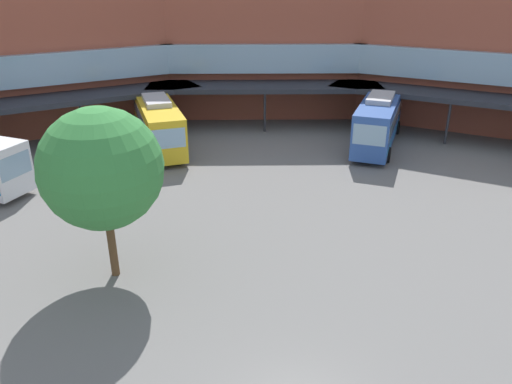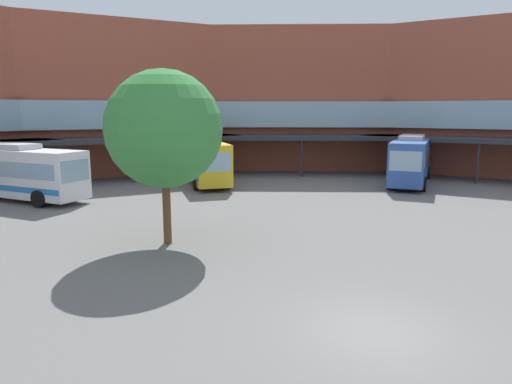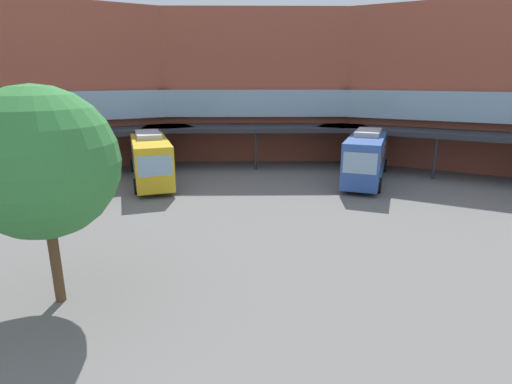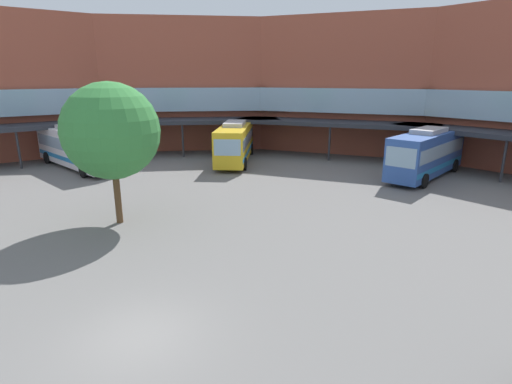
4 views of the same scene
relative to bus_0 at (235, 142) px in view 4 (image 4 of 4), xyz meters
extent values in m
plane|color=slate|center=(1.68, -27.39, -1.93)|extent=(122.91, 122.91, 0.00)
cylinder|color=#2D2D33|center=(21.83, -5.36, -0.19)|extent=(0.20, 0.20, 3.48)
cube|color=#9E4C38|center=(10.59, 7.96, 5.02)|extent=(20.67, 10.66, 13.90)
cube|color=#8CADC6|center=(10.44, 7.38, 3.63)|extent=(18.81, 10.41, 2.43)
cube|color=#282B33|center=(9.37, 3.11, 1.54)|extent=(20.18, 8.72, 0.40)
cylinder|color=#2D2D33|center=(8.98, 1.56, -0.19)|extent=(0.20, 0.20, 3.48)
cube|color=#9E4C38|center=(-7.23, 7.96, 5.02)|extent=(20.67, 10.66, 13.90)
cube|color=#8CADC6|center=(-7.09, 7.38, 3.63)|extent=(18.81, 10.41, 2.43)
cube|color=#282B33|center=(-6.01, 3.11, 1.54)|extent=(20.18, 8.72, 0.40)
cylinder|color=#2D2D33|center=(-5.62, 1.56, -0.19)|extent=(0.20, 0.20, 3.48)
cube|color=#9E4C38|center=(-22.93, -0.49, 5.02)|extent=(18.66, 17.80, 13.90)
cube|color=#8CADC6|center=(-22.52, -0.93, 3.63)|extent=(17.37, 16.64, 2.43)
cube|color=#282B33|center=(-19.55, -4.18, 1.54)|extent=(17.31, 16.32, 0.40)
cylinder|color=#2D2D33|center=(-18.47, -5.36, -0.19)|extent=(0.20, 0.20, 3.48)
cube|color=gold|center=(0.00, 0.02, -0.03)|extent=(3.11, 10.90, 3.11)
cube|color=#8CADC6|center=(0.00, 0.02, 0.35)|extent=(3.13, 10.26, 1.00)
cube|color=#267FBF|center=(0.00, 0.02, -0.90)|extent=(3.13, 10.69, 0.37)
cube|color=#8CADC6|center=(0.28, -5.32, 0.35)|extent=(2.24, 0.24, 1.37)
cube|color=#B2B2B7|center=(0.00, 0.02, 1.71)|extent=(1.98, 3.97, 0.36)
cylinder|color=black|center=(1.46, -3.58, -1.38)|extent=(0.36, 1.11, 1.10)
cylinder|color=black|center=(-1.07, -3.71, -1.38)|extent=(0.36, 1.11, 1.10)
cylinder|color=black|center=(1.07, 3.74, -1.38)|extent=(0.36, 1.11, 1.10)
cylinder|color=black|center=(-1.46, 3.61, -1.38)|extent=(0.36, 1.11, 1.10)
cube|color=#2D519E|center=(16.43, -4.23, 0.05)|extent=(7.99, 9.92, 3.26)
cube|color=#8CADC6|center=(16.43, -4.23, 0.44)|extent=(7.68, 9.44, 1.04)
cube|color=#267FBF|center=(16.43, -4.23, -0.87)|extent=(7.89, 9.76, 0.39)
cube|color=#8CADC6|center=(13.50, -8.42, 0.44)|extent=(1.90, 1.37, 1.43)
cube|color=#B2B2B7|center=(16.43, -4.23, 1.86)|extent=(3.58, 4.06, 0.36)
cylinder|color=black|center=(15.46, -7.83, -1.38)|extent=(0.88, 1.07, 1.10)
cylinder|color=black|center=(13.38, -6.38, -1.38)|extent=(0.88, 1.07, 1.10)
cylinder|color=black|center=(19.48, -2.08, -1.38)|extent=(0.88, 1.07, 1.10)
cylinder|color=black|center=(17.40, -0.63, -1.38)|extent=(0.88, 1.07, 1.10)
cube|color=white|center=(-13.49, -4.50, -0.05)|extent=(10.84, 9.10, 3.06)
cube|color=#8CADC6|center=(-13.49, -4.50, 0.32)|extent=(10.31, 8.71, 0.98)
cube|color=#267FBF|center=(-13.49, -4.50, -0.91)|extent=(10.67, 8.98, 0.37)
cube|color=#8CADC6|center=(-8.89, -8.00, 0.32)|extent=(1.46, 1.87, 1.35)
cube|color=#B2B2B7|center=(-13.49, -4.50, 1.66)|extent=(4.43, 3.97, 0.36)
cylinder|color=black|center=(-9.55, -5.88, -1.38)|extent=(1.06, 0.90, 1.10)
cylinder|color=black|center=(-11.11, -7.92, -1.38)|extent=(1.06, 0.90, 1.10)
cylinder|color=black|center=(-15.87, -1.08, -1.38)|extent=(1.06, 0.90, 1.10)
cylinder|color=black|center=(-17.42, -3.13, -1.38)|extent=(1.06, 0.90, 1.10)
cylinder|color=brown|center=(-3.55, -17.54, -0.06)|extent=(0.36, 0.36, 3.73)
sphere|color=#38843D|center=(-3.55, -17.54, 3.22)|extent=(5.15, 5.15, 5.15)
camera|label=1|loc=(-2.37, -37.54, 10.72)|focal=34.79mm
camera|label=2|loc=(-3.99, -38.15, 4.02)|focal=32.37mm
camera|label=3|loc=(-0.05, -32.18, 5.99)|focal=28.43mm
camera|label=4|loc=(6.72, -37.97, 6.03)|focal=28.46mm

